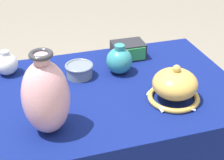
{
  "coord_description": "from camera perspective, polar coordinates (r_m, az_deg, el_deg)",
  "views": [
    {
      "loc": [
        -0.28,
        -1.25,
        1.56
      ],
      "look_at": [
        0.06,
        -0.14,
        0.87
      ],
      "focal_mm": 55.0,
      "sensor_mm": 36.0,
      "label": 1
    }
  ],
  "objects": [
    {
      "name": "vase_tall_bulbous",
      "position": [
        1.23,
        -10.93,
        -2.74
      ],
      "size": [
        0.17,
        0.17,
        0.32
      ],
      "color": "#D19399",
      "rests_on": "display_table"
    },
    {
      "name": "jar_round_teal",
      "position": [
        1.63,
        1.23,
        3.28
      ],
      "size": [
        0.12,
        0.12,
        0.14
      ],
      "color": "teal",
      "rests_on": "display_table"
    },
    {
      "name": "display_table",
      "position": [
        1.54,
        -3.34,
        -4.38
      ],
      "size": [
        1.33,
        0.79,
        0.74
      ],
      "color": "olive",
      "rests_on": "ground_plane"
    },
    {
      "name": "jar_round_ivory",
      "position": [
        1.69,
        -17.13,
        2.59
      ],
      "size": [
        0.11,
        0.11,
        0.12
      ],
      "color": "white",
      "rests_on": "display_table"
    },
    {
      "name": "vase_dome_bell",
      "position": [
        1.45,
        10.38,
        -1.05
      ],
      "size": [
        0.23,
        0.23,
        0.17
      ],
      "color": "gold",
      "rests_on": "display_table"
    },
    {
      "name": "cup_wide_slate",
      "position": [
        1.61,
        -5.45,
        1.67
      ],
      "size": [
        0.13,
        0.13,
        0.06
      ],
      "color": "slate",
      "rests_on": "display_table"
    },
    {
      "name": "mosaic_tile_box",
      "position": [
        1.78,
        2.71,
        4.99
      ],
      "size": [
        0.17,
        0.13,
        0.08
      ],
      "rotation": [
        0.0,
        0.0,
        -0.01
      ],
      "color": "#232328",
      "rests_on": "display_table"
    }
  ]
}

